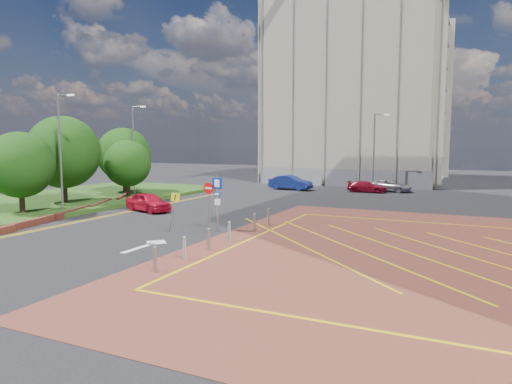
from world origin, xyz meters
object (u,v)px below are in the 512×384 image
Objects in this scene: tree_b at (63,152)px; car_silver_back at (390,186)px; tree_d at (124,154)px; lamp_left_near at (61,147)px; car_red_left at (148,202)px; car_blue_back at (290,183)px; tree_c at (128,164)px; sign_cluster at (214,197)px; lamp_back at (375,148)px; tree_a at (20,165)px; lamp_left_far at (134,146)px; car_red_back at (367,187)px; warning_sign at (174,207)px.

tree_b reaches higher than car_silver_back.
lamp_left_near reaches higher than tree_d.
car_red_left is 0.87× the size of car_blue_back.
tree_c is 1.14× the size of car_silver_back.
tree_d is 1.90× the size of sign_cluster.
lamp_back is at bearing 49.59° from tree_b.
sign_cluster is (13.80, -9.02, -1.24)m from tree_c.
tree_a is 33.34m from lamp_back.
tree_a is 1.10× the size of tree_c.
tree_d is at bearing 154.32° from lamp_left_far.
car_silver_back reaches higher than car_red_back.
tree_c is 0.61× the size of lamp_back.
lamp_left_near is 1.99× the size of car_red_left.
lamp_left_near is at bearing 146.26° from car_red_left.
car_silver_back is (1.85, -1.09, -3.76)m from lamp_back.
car_blue_back is at bearing 69.05° from lamp_left_near.
car_silver_back is (2.02, 1.72, 0.04)m from car_red_back.
lamp_back reaches higher than tree_c.
sign_cluster is 0.69× the size of car_blue_back.
car_blue_back reaches higher than car_silver_back.
car_blue_back is 7.89m from car_red_back.
tree_d is 1.41× the size of car_silver_back.
lamp_left_near reaches higher than tree_a.
car_silver_back is at bearing 41.03° from tree_c.
tree_a reaches higher than tree_c.
car_red_back is (17.41, 15.19, -2.63)m from tree_c.
car_red_left is 22.89m from car_red_back.
sign_cluster is 24.51m from car_red_back.
car_red_back is (20.41, 12.19, -3.31)m from tree_d.
lamp_left_near is at bearing 165.79° from car_blue_back.
tree_d is at bearing 66.82° from car_red_left.
tree_a is 1.35× the size of car_red_left.
tree_a is 0.80× the size of tree_b.
lamp_left_near is 1.86× the size of car_silver_back.
lamp_back is (16.50, 26.00, -0.30)m from lamp_left_near.
tree_b is at bearing -111.80° from tree_c.
tree_b is at bearing -130.41° from lamp_back.
tree_c is 2.65m from lamp_left_far.
warning_sign is (12.85, -12.25, -3.23)m from lamp_left_far.
car_red_back is (3.62, 24.20, -1.40)m from sign_cluster.
lamp_back is 4.73m from car_red_back.
lamp_back is at bearing 57.60° from lamp_left_near.
warning_sign reaches higher than car_silver_back.
tree_d is at bearing 138.47° from car_blue_back.
tree_d is 11.76m from lamp_left_near.
lamp_back reaches higher than car_red_left.
lamp_left_near reaches higher than sign_cluster.
sign_cluster is at bearing -36.82° from lamp_left_far.
car_red_back is 2.65m from car_silver_back.
tree_c is 7.54m from car_red_left.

